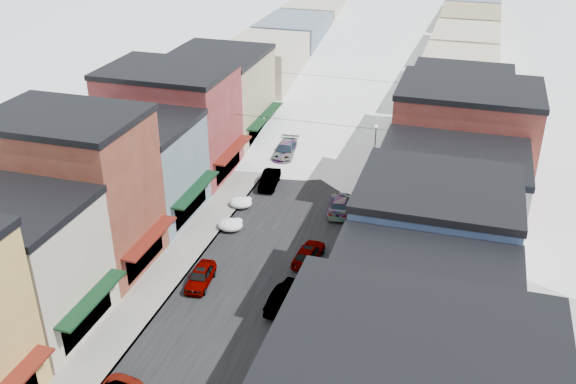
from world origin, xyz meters
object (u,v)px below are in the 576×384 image
Objects in this scene: car_dark_hatch at (270,180)px; car_green_sedan at (287,297)px; car_silver_sedan at (201,276)px; trash_can at (285,357)px; streetlamp_near at (349,225)px.

car_green_sedan is at bearing -74.59° from car_dark_hatch.
car_silver_sedan is 10.96m from trash_can.
trash_can is (8.89, -23.97, -0.06)m from car_dark_hatch.
streetlamp_near reaches higher than trash_can.
trash_can is (1.66, -5.98, -0.15)m from car_green_sedan.
car_silver_sedan is 12.24m from streetlamp_near.
car_dark_hatch is at bearing 85.18° from car_silver_sedan.
car_dark_hatch reaches higher than trash_can.
trash_can is at bearing -76.13° from car_dark_hatch.
trash_can is at bearing -94.88° from streetlamp_near.
car_dark_hatch is (-0.19, 17.30, 0.02)m from car_silver_sedan.
car_green_sedan is at bearing 105.51° from trash_can.
car_dark_hatch is 25.57m from trash_can.
car_green_sedan reaches higher than car_silver_sedan.
car_dark_hatch is 4.44× the size of trash_can.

